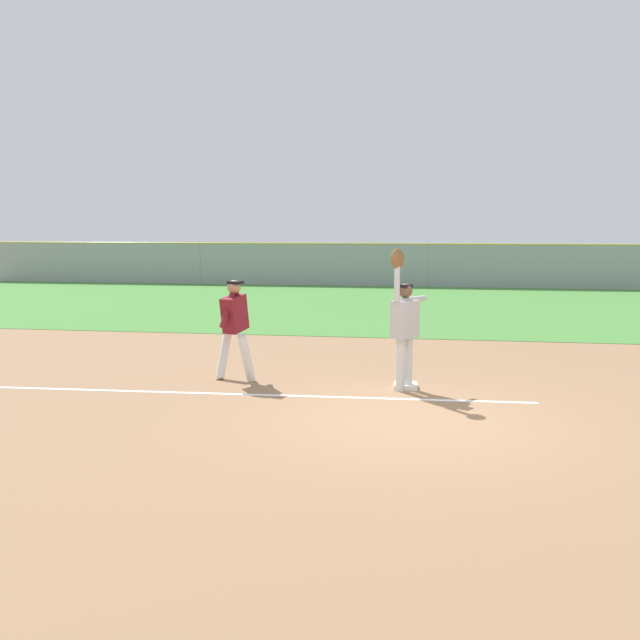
# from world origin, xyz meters

# --- Properties ---
(ground_plane) EXTENTS (69.73, 69.73, 0.00)m
(ground_plane) POSITION_xyz_m (0.00, 0.00, 0.00)
(ground_plane) COLOR #936D4C
(outfield_grass) EXTENTS (41.13, 14.58, 0.01)m
(outfield_grass) POSITION_xyz_m (0.00, 14.35, 0.01)
(outfield_grass) COLOR #478438
(outfield_grass) RESTS_ON ground_plane
(chalk_foul_line) EXTENTS (12.00, 0.55, 0.01)m
(chalk_foul_line) POSITION_xyz_m (-4.16, 1.01, 0.00)
(chalk_foul_line) COLOR white
(chalk_foul_line) RESTS_ON ground_plane
(first_base) EXTENTS (0.39, 0.39, 0.08)m
(first_base) POSITION_xyz_m (-0.16, 1.91, 0.04)
(first_base) COLOR white
(first_base) RESTS_ON ground_plane
(fielder) EXTENTS (0.59, 0.80, 2.28)m
(fielder) POSITION_xyz_m (-0.20, 1.78, 1.12)
(fielder) COLOR silver
(fielder) RESTS_ON ground_plane
(runner) EXTENTS (0.76, 0.83, 1.72)m
(runner) POSITION_xyz_m (-3.06, 2.05, 1.00)
(runner) COLOR white
(runner) RESTS_ON ground_plane
(baseball) EXTENTS (0.07, 0.07, 0.07)m
(baseball) POSITION_xyz_m (-0.37, 1.62, 2.09)
(baseball) COLOR white
(outfield_fence) EXTENTS (41.21, 0.08, 1.90)m
(outfield_fence) POSITION_xyz_m (0.00, 21.64, 0.95)
(outfield_fence) COLOR #93999E
(outfield_fence) RESTS_ON ground_plane
(parked_car_blue) EXTENTS (4.46, 2.23, 1.25)m
(parked_car_blue) POSITION_xyz_m (-7.76, 24.42, 0.67)
(parked_car_blue) COLOR #23389E
(parked_car_blue) RESTS_ON ground_plane
(parked_car_white) EXTENTS (4.51, 2.34, 1.25)m
(parked_car_white) POSITION_xyz_m (-1.53, 24.81, 0.67)
(parked_car_white) COLOR white
(parked_car_white) RESTS_ON ground_plane
(parked_car_red) EXTENTS (4.56, 2.43, 1.25)m
(parked_car_red) POSITION_xyz_m (4.46, 25.08, 0.67)
(parked_car_red) COLOR #B21E1E
(parked_car_red) RESTS_ON ground_plane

